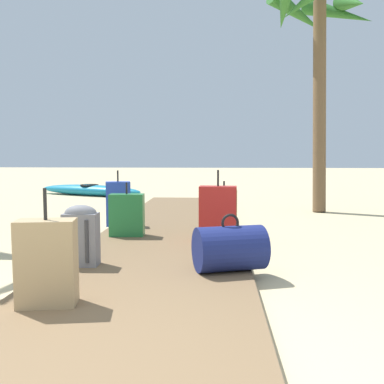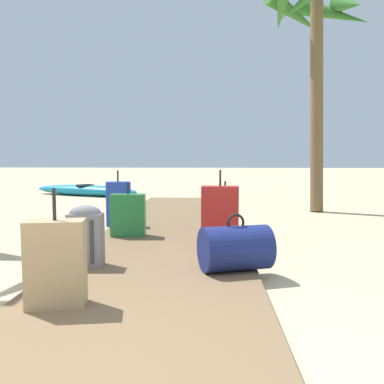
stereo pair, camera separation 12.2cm
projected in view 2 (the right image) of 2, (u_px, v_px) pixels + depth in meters
name	position (u px, v px, depth m)	size (l,w,h in m)	color
ground_plane	(168.00, 247.00, 5.08)	(60.00, 60.00, 0.00)	#CCB789
boardwalk	(174.00, 231.00, 5.90)	(1.83, 8.34, 0.08)	brown
suitcase_blue	(118.00, 204.00, 6.07)	(0.39, 0.29, 0.80)	#2847B7
suitcase_tan	(56.00, 263.00, 2.84)	(0.41, 0.26, 0.80)	tan
suitcase_red	(220.00, 214.00, 4.95)	(0.44, 0.24, 0.85)	red
backpack_grey	(86.00, 234.00, 3.87)	(0.32, 0.22, 0.56)	slate
suitcase_olive	(225.00, 211.00, 5.49)	(0.34, 0.24, 0.68)	olive
suitcase_green	(128.00, 215.00, 5.31)	(0.44, 0.22, 0.68)	#237538
duffel_bag_navy	(236.00, 248.00, 3.73)	(0.69, 0.56, 0.51)	navy
palm_tree_far_right	(318.00, 24.00, 8.05)	(2.21, 2.37, 4.41)	brown
kayak	(85.00, 190.00, 11.33)	(3.20, 1.70, 0.30)	teal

